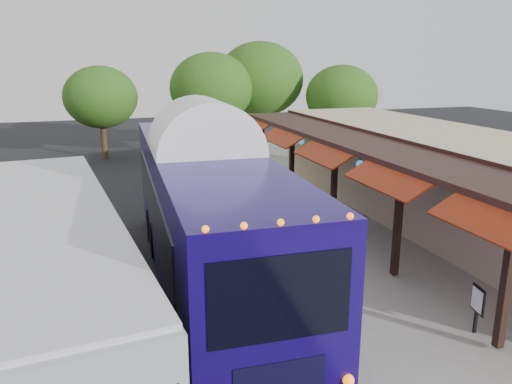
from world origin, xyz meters
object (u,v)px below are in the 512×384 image
object	(u,v)px
ped_d	(290,191)
sign_board	(478,302)
coach_bus	(206,210)
ped_a	(242,211)
city_bus	(56,270)
ped_b	(274,202)
ped_c	(255,181)

from	to	relation	value
ped_d	sign_board	distance (m)	10.35
coach_bus	ped_a	size ratio (longest dim) A/B	7.47
city_bus	ped_a	world-z (taller)	city_bus
ped_d	sign_board	bearing A→B (deg)	101.79
ped_b	ped_d	distance (m)	1.68
coach_bus	city_bus	distance (m)	4.28
ped_c	coach_bus	bearing A→B (deg)	24.47
city_bus	ped_b	xyz separation A→B (m)	(7.46, 6.25, -0.81)
coach_bus	sign_board	size ratio (longest dim) A/B	11.55
sign_board	ped_c	bearing A→B (deg)	107.65
ped_d	city_bus	bearing A→B (deg)	50.22
sign_board	ped_a	bearing A→B (deg)	123.89
ped_a	ped_c	distance (m)	5.10
city_bus	ped_d	size ratio (longest dim) A/B	7.21
ped_a	ped_c	world-z (taller)	ped_a
city_bus	ped_c	world-z (taller)	city_bus
ped_b	ped_d	xyz separation A→B (m)	(1.15, 1.23, 0.02)
coach_bus	ped_c	bearing A→B (deg)	65.85
coach_bus	ped_a	bearing A→B (deg)	61.45
city_bus	sign_board	xyz separation A→B (m)	(9.07, -2.86, -0.85)
ped_a	sign_board	size ratio (longest dim) A/B	1.55
ped_d	coach_bus	bearing A→B (deg)	58.90
city_bus	ped_c	size ratio (longest dim) A/B	7.92
ped_d	ped_c	bearing A→B (deg)	-64.54
ped_a	ped_d	world-z (taller)	ped_a
ped_c	sign_board	distance (m)	12.84
ped_d	ped_a	bearing A→B (deg)	48.52
ped_a	ped_c	size ratio (longest dim) A/B	1.16
ped_d	ped_b	bearing A→B (deg)	56.30
ped_a	ped_d	distance (m)	3.53
ped_a	ped_c	bearing A→B (deg)	64.62
ped_a	coach_bus	bearing A→B (deg)	-123.21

